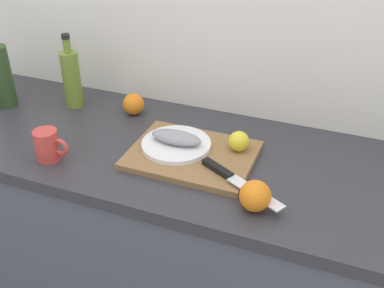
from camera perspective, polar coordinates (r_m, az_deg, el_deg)
The scene contains 12 objects.
back_wall at distance 1.56m, azimuth 4.35°, elevation 15.97°, with size 3.20×0.05×2.50m, color white.
kitchen_counter at distance 1.71m, azimuth -0.17°, elevation -13.87°, with size 2.00×0.60×0.90m.
cutting_board at distance 1.39m, azimuth -0.00°, elevation -1.40°, with size 0.37×0.29×0.02m, color olive.
white_plate at distance 1.41m, azimuth -1.97°, elevation -0.05°, with size 0.22×0.22×0.01m, color white.
fish_fillet at distance 1.40m, azimuth -1.99°, elevation 0.83°, with size 0.16×0.07×0.04m, color gray.
chef_knife at distance 1.27m, azimuth 4.84°, elevation -4.12°, with size 0.27×0.16×0.02m.
lemon_0 at distance 1.39m, azimuth 5.85°, elevation 0.35°, with size 0.06×0.06×0.06m, color yellow.
olive_oil_bottle at distance 1.71m, azimuth -14.76°, elevation 7.94°, with size 0.06×0.06×0.27m.
wine_bottle at distance 1.79m, azimuth -22.66°, elevation 7.99°, with size 0.07×0.07×0.31m.
coffee_mug_0 at distance 1.43m, azimuth -17.49°, elevation -0.17°, with size 0.11×0.07×0.10m.
orange_0 at distance 1.64m, azimuth -7.30°, elevation 4.96°, with size 0.08×0.08×0.08m, color orange.
orange_1 at distance 1.19m, azimuth 7.86°, elevation -6.42°, with size 0.08×0.08×0.08m, color orange.
Camera 1 is at (0.44, -1.11, 1.67)m, focal length 42.83 mm.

